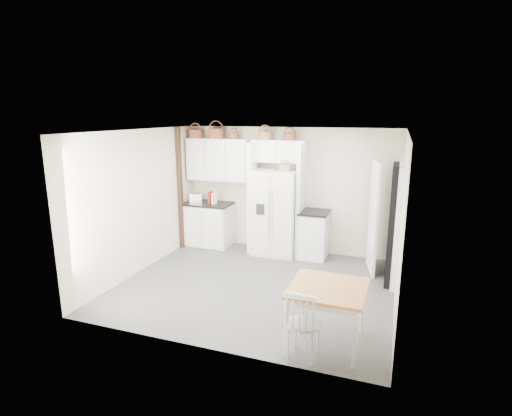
% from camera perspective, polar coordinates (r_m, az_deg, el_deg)
% --- Properties ---
extents(floor, '(4.50, 4.50, 0.00)m').
position_cam_1_polar(floor, '(6.98, -0.01, -10.92)').
color(floor, '#2D2D2D').
rests_on(floor, ground).
extents(ceiling, '(4.50, 4.50, 0.00)m').
position_cam_1_polar(ceiling, '(6.37, -0.01, 10.93)').
color(ceiling, white).
rests_on(ceiling, wall_back).
extents(wall_back, '(4.50, 0.00, 4.50)m').
position_cam_1_polar(wall_back, '(8.42, 4.56, 2.57)').
color(wall_back, beige).
rests_on(wall_back, floor).
extents(wall_left, '(0.00, 4.00, 4.00)m').
position_cam_1_polar(wall_left, '(7.59, -16.23, 0.88)').
color(wall_left, beige).
rests_on(wall_left, floor).
extents(wall_right, '(0.00, 4.00, 4.00)m').
position_cam_1_polar(wall_right, '(6.20, 20.01, -2.15)').
color(wall_right, beige).
rests_on(wall_right, floor).
extents(refrigerator, '(0.91, 0.73, 1.76)m').
position_cam_1_polar(refrigerator, '(8.23, 2.87, -0.66)').
color(refrigerator, silver).
rests_on(refrigerator, floor).
extents(base_cab_left, '(0.99, 0.63, 0.92)m').
position_cam_1_polar(base_cab_left, '(8.94, -6.79, -2.38)').
color(base_cab_left, silver).
rests_on(base_cab_left, floor).
extents(base_cab_right, '(0.52, 0.63, 0.92)m').
position_cam_1_polar(base_cab_right, '(8.20, 8.28, -3.87)').
color(base_cab_right, silver).
rests_on(base_cab_right, floor).
extents(dining_table, '(0.95, 0.95, 0.78)m').
position_cam_1_polar(dining_table, '(5.29, 10.05, -14.86)').
color(dining_table, '#A25D27').
rests_on(dining_table, floor).
extents(windsor_chair, '(0.45, 0.42, 0.86)m').
position_cam_1_polar(windsor_chair, '(4.98, 6.85, -16.11)').
color(windsor_chair, silver).
rests_on(windsor_chair, floor).
extents(counter_left, '(1.04, 0.67, 0.04)m').
position_cam_1_polar(counter_left, '(8.82, -6.87, 0.63)').
color(counter_left, black).
rests_on(counter_left, base_cab_left).
extents(counter_right, '(0.57, 0.67, 0.04)m').
position_cam_1_polar(counter_right, '(8.07, 8.39, -0.59)').
color(counter_right, black).
rests_on(counter_right, base_cab_right).
extents(toaster, '(0.30, 0.23, 0.19)m').
position_cam_1_polar(toaster, '(8.88, -8.52, 1.43)').
color(toaster, silver).
rests_on(toaster, counter_left).
extents(cookbook_red, '(0.05, 0.18, 0.27)m').
position_cam_1_polar(cookbook_red, '(8.67, -6.55, 1.47)').
color(cookbook_red, '#99180D').
rests_on(cookbook_red, counter_left).
extents(cookbook_cream, '(0.07, 0.17, 0.25)m').
position_cam_1_polar(cookbook_cream, '(8.64, -5.99, 1.36)').
color(cookbook_cream, beige).
rests_on(cookbook_cream, counter_left).
extents(basket_upper_a, '(0.32, 0.32, 0.18)m').
position_cam_1_polar(basket_upper_a, '(8.88, -8.62, 10.43)').
color(basket_upper_a, maroon).
rests_on(basket_upper_a, upper_cabinet).
extents(basket_upper_b, '(0.36, 0.36, 0.21)m').
position_cam_1_polar(basket_upper_b, '(8.66, -5.72, 10.55)').
color(basket_upper_b, maroon).
rests_on(basket_upper_b, upper_cabinet).
extents(basket_upper_c, '(0.22, 0.22, 0.13)m').
position_cam_1_polar(basket_upper_c, '(8.49, -3.21, 10.26)').
color(basket_upper_c, maroon).
rests_on(basket_upper_c, upper_cabinet).
extents(basket_bridge_a, '(0.29, 0.29, 0.16)m').
position_cam_1_polar(basket_bridge_a, '(8.25, 1.29, 10.31)').
color(basket_bridge_a, olive).
rests_on(basket_bridge_a, bridge_cabinet).
extents(basket_bridge_b, '(0.25, 0.25, 0.14)m').
position_cam_1_polar(basket_bridge_b, '(8.11, 4.81, 10.14)').
color(basket_bridge_b, maroon).
rests_on(basket_bridge_b, bridge_cabinet).
extents(basket_fridge_b, '(0.22, 0.22, 0.12)m').
position_cam_1_polar(basket_fridge_b, '(7.90, 4.11, 5.69)').
color(basket_fridge_b, olive).
rests_on(basket_fridge_b, refrigerator).
extents(upper_cabinet, '(1.40, 0.34, 0.90)m').
position_cam_1_polar(upper_cabinet, '(8.68, -5.33, 6.89)').
color(upper_cabinet, silver).
rests_on(upper_cabinet, wall_back).
extents(bridge_cabinet, '(1.12, 0.34, 0.45)m').
position_cam_1_polar(bridge_cabinet, '(8.18, 3.33, 8.12)').
color(bridge_cabinet, silver).
rests_on(bridge_cabinet, wall_back).
extents(fridge_panel_left, '(0.08, 0.60, 2.30)m').
position_cam_1_polar(fridge_panel_left, '(8.36, -0.36, 1.49)').
color(fridge_panel_left, silver).
rests_on(fridge_panel_left, floor).
extents(fridge_panel_right, '(0.08, 0.60, 2.30)m').
position_cam_1_polar(fridge_panel_right, '(8.08, 6.45, 0.98)').
color(fridge_panel_right, silver).
rests_on(fridge_panel_right, floor).
extents(trim_post, '(0.09, 0.09, 2.60)m').
position_cam_1_polar(trim_post, '(8.67, -10.79, 2.69)').
color(trim_post, black).
rests_on(trim_post, floor).
extents(doorway_void, '(0.18, 0.85, 2.05)m').
position_cam_1_polar(doorway_void, '(7.23, 19.14, -2.18)').
color(doorway_void, black).
rests_on(doorway_void, floor).
extents(door_slab, '(0.21, 0.79, 2.05)m').
position_cam_1_polar(door_slab, '(7.56, 16.46, -1.32)').
color(door_slab, white).
rests_on(door_slab, floor).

